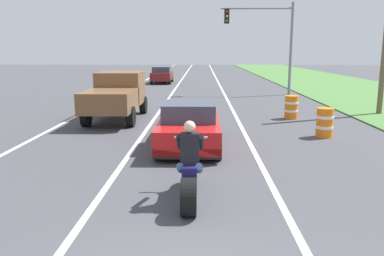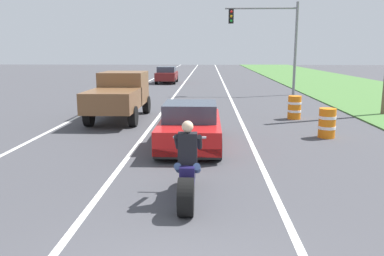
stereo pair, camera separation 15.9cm
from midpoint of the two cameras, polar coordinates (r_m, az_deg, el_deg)
name	(u,v)px [view 2 (the right image)]	position (r m, az deg, el deg)	size (l,w,h in m)	color
lane_stripe_left_solid	(113,99)	(24.46, -11.23, 4.18)	(0.14, 120.00, 0.01)	white
lane_stripe_right_solid	(231,100)	(23.82, 5.90, 4.15)	(0.14, 120.00, 0.01)	white
lane_stripe_centre_dashed	(172,99)	(23.87, -2.78, 4.21)	(0.14, 120.00, 0.01)	white
motorcycle_with_rider	(188,173)	(7.53, -0.04, -6.65)	(0.70, 2.21, 1.62)	black
sports_car_red	(190,126)	(12.00, 0.14, 0.29)	(1.84, 4.30, 1.37)	red
pickup_truck_left_lane_brown	(120,94)	(16.96, -10.26, 4.95)	(2.02, 4.80, 1.98)	brown
traffic_light_mast_near	(274,34)	(26.75, 11.99, 13.33)	(4.74, 0.34, 6.00)	gray
construction_barrel_nearest	(327,123)	(14.01, 19.40, 0.70)	(0.58, 0.58, 1.00)	orange
construction_barrel_mid	(294,107)	(17.46, 14.96, 2.93)	(0.58, 0.58, 1.00)	orange
distant_car_far_ahead	(167,75)	(35.96, -3.57, 7.78)	(1.80, 4.00, 1.50)	maroon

